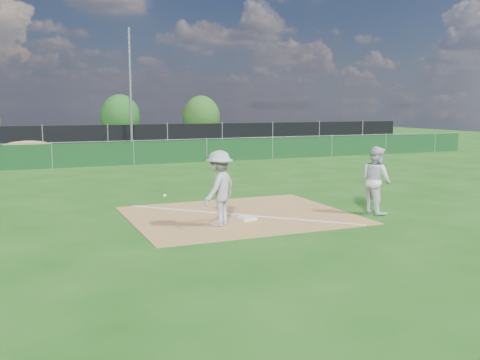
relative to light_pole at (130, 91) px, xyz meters
name	(u,v)px	position (x,y,z in m)	size (l,w,h in m)	color
ground	(158,177)	(-1.50, -12.70, -4.00)	(90.00, 90.00, 0.00)	#184D10
infield_dirt	(239,215)	(-1.50, -21.70, -3.99)	(6.00, 5.00, 0.02)	olive
foul_line	(239,215)	(-1.50, -21.70, -3.98)	(0.08, 7.00, 0.01)	white
green_fence	(134,153)	(-1.50, -7.70, -3.40)	(44.00, 0.05, 1.20)	#0E3516
dirt_mound	(28,152)	(-6.50, -4.20, -3.42)	(3.38, 2.60, 1.17)	#987E49
black_fence	(108,139)	(-1.50, 0.30, -3.10)	(46.00, 0.04, 1.80)	black
parking_lot	(97,147)	(-1.50, 5.30, -4.00)	(46.00, 9.00, 0.01)	black
light_pole	(130,91)	(0.00, 0.00, 0.00)	(0.16, 0.16, 8.00)	slate
first_base	(246,218)	(-1.59, -22.38, -3.94)	(0.41, 0.41, 0.09)	silver
play_at_first	(219,188)	(-2.49, -22.73, -3.02)	(2.21, 1.34, 1.91)	#B3B3B5
runner	(376,180)	(2.18, -22.91, -3.05)	(0.93, 0.72, 1.91)	silver
car_left	(25,140)	(-6.43, 4.43, -3.27)	(1.70, 4.22, 1.44)	#B7BBBF
car_mid	(94,138)	(-1.62, 5.69, -3.32)	(1.42, 4.07, 1.34)	black
car_right	(187,136)	(5.33, 4.83, -3.28)	(1.99, 4.89, 1.42)	black
tree_mid	(120,117)	(1.44, 11.69, -1.93)	(3.39, 3.39, 4.02)	#382316
tree_right	(201,117)	(8.34, 10.17, -1.98)	(3.31, 3.31, 3.93)	#382316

